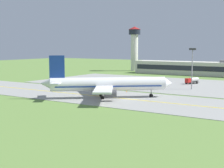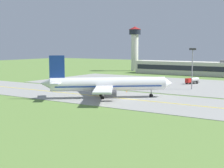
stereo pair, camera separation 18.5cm
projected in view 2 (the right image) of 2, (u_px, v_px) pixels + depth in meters
The scene contains 11 objects.
ground_plane at pixel (127, 99), 95.60m from camera, with size 500.00×500.00×0.00m, color olive.
taxiway_strip at pixel (127, 99), 95.60m from camera, with size 240.00×28.00×0.10m, color gray.
apron_pad at pixel (204, 86), 125.48m from camera, with size 140.00×52.00×0.10m, color gray.
taxiway_centreline at pixel (127, 99), 95.59m from camera, with size 220.00×0.60×0.01m, color yellow.
airplane_lead at pixel (107, 84), 97.36m from camera, with size 33.22×29.36×12.70m.
service_truck_fuel at pixel (146, 81), 135.67m from camera, with size 6.50×2.61×2.59m.
service_truck_catering at pixel (192, 80), 133.93m from camera, with size 4.54×6.28×2.65m.
terminal_building at pixel (198, 68), 174.64m from camera, with size 69.34×11.42×8.32m.
control_tower at pixel (135, 44), 203.99m from camera, with size 7.60×7.60×27.50m.
apron_light_mast at pixel (192, 63), 115.87m from camera, with size 2.40×0.50×14.70m.
traffic_cone_near_edge at pixel (127, 92), 109.58m from camera, with size 0.44×0.44×0.60m, color orange.
Camera 2 is at (47.06, -82.03, 15.33)m, focal length 52.69 mm.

